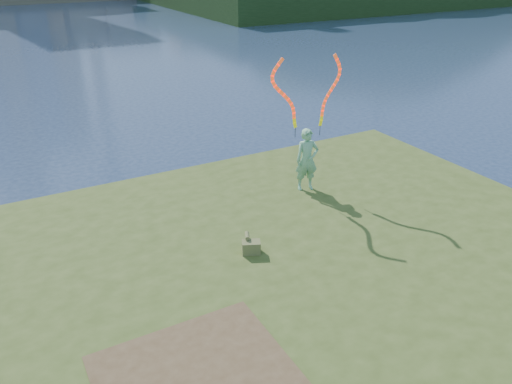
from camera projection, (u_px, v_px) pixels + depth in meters
ground at (233, 282)px, 12.10m from camera, size 320.00×320.00×0.00m
grassy_knoll at (283, 327)px, 10.14m from camera, size 20.00×18.00×0.80m
dirt_patch at (199, 381)px, 8.27m from camera, size 3.20×3.00×0.02m
woman_with_ribbons at (307, 145)px, 14.38m from camera, size 2.08×0.71×4.22m
canvas_bag at (251, 246)px, 11.74m from camera, size 0.51×0.57×0.41m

